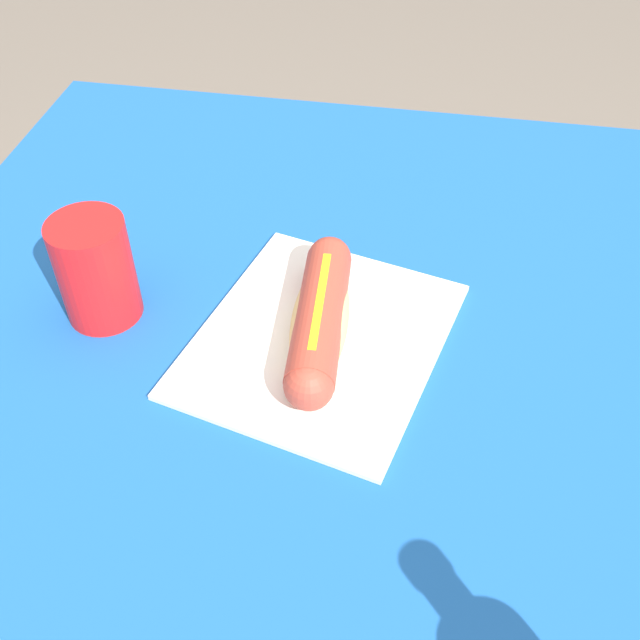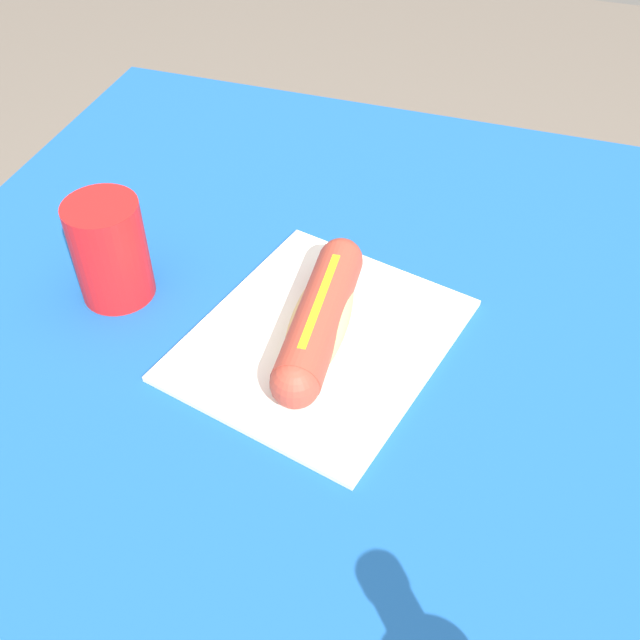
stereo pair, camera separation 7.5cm
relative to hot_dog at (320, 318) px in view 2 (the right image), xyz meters
The scene contains 4 objects.
dining_table 0.17m from the hot_dog, 163.93° to the left, with size 1.05×0.92×0.73m.
paper_wrapper 0.03m from the hot_dog, 32.01° to the right, with size 0.27×0.23×0.01m, color silver.
hot_dog is the anchor object (origin of this frame).
drinking_cup 0.23m from the hot_dog, 88.99° to the left, with size 0.08×0.08×0.11m, color red.
Camera 2 is at (-0.47, -0.18, 1.28)m, focal length 42.64 mm.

